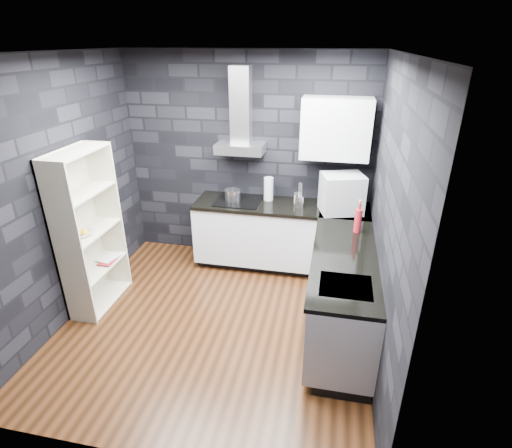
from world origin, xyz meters
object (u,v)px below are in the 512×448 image
(utensil_crock, at_px, (299,202))
(red_bottle, at_px, (358,221))
(pot, at_px, (233,195))
(fruit_bowl, at_px, (82,234))
(glass_vase, at_px, (269,189))
(storage_jar, at_px, (298,199))
(bookshelf, at_px, (89,232))
(appliance_garage, at_px, (342,194))

(utensil_crock, height_order, red_bottle, red_bottle)
(pot, height_order, fruit_bowl, pot)
(red_bottle, bearing_deg, glass_vase, 145.85)
(glass_vase, distance_m, fruit_bowl, 2.26)
(glass_vase, height_order, storage_jar, glass_vase)
(storage_jar, distance_m, bookshelf, 2.48)
(pot, distance_m, red_bottle, 1.67)
(utensil_crock, distance_m, bookshelf, 2.45)
(appliance_garage, height_order, bookshelf, bookshelf)
(utensil_crock, height_order, bookshelf, bookshelf)
(glass_vase, bearing_deg, appliance_garage, -12.86)
(appliance_garage, xyz_separation_m, fruit_bowl, (-2.65, -1.24, -0.19))
(appliance_garage, height_order, red_bottle, appliance_garage)
(pot, relative_size, glass_vase, 0.68)
(red_bottle, bearing_deg, bookshelf, -168.42)
(utensil_crock, bearing_deg, glass_vase, 157.74)
(utensil_crock, relative_size, red_bottle, 0.54)
(pot, relative_size, red_bottle, 0.77)
(pot, distance_m, utensil_crock, 0.87)
(storage_jar, bearing_deg, pot, -174.21)
(fruit_bowl, bearing_deg, pot, 45.89)
(storage_jar, height_order, utensil_crock, utensil_crock)
(appliance_garage, height_order, fruit_bowl, appliance_garage)
(utensil_crock, distance_m, appliance_garage, 0.52)
(red_bottle, relative_size, bookshelf, 0.15)
(pot, distance_m, storage_jar, 0.83)
(utensil_crock, height_order, appliance_garage, appliance_garage)
(red_bottle, bearing_deg, appliance_garage, 108.92)
(red_bottle, distance_m, bookshelf, 2.90)
(glass_vase, height_order, appliance_garage, appliance_garage)
(pot, distance_m, bookshelf, 1.77)
(glass_vase, height_order, fruit_bowl, glass_vase)
(fruit_bowl, bearing_deg, red_bottle, 13.92)
(pot, xyz_separation_m, fruit_bowl, (-1.29, -1.33, -0.03))
(pot, xyz_separation_m, storage_jar, (0.83, 0.08, -0.01))
(utensil_crock, distance_m, fruit_bowl, 2.50)
(red_bottle, xyz_separation_m, bookshelf, (-2.84, -0.58, -0.13))
(utensil_crock, height_order, fruit_bowl, utensil_crock)
(pot, height_order, utensil_crock, utensil_crock)
(utensil_crock, xyz_separation_m, appliance_garage, (0.50, -0.04, 0.15))
(storage_jar, height_order, fruit_bowl, storage_jar)
(appliance_garage, relative_size, fruit_bowl, 2.29)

